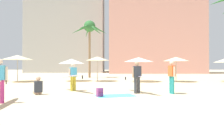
% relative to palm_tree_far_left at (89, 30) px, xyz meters
% --- Properties ---
extents(ground, '(120.00, 120.00, 0.00)m').
position_rel_palm_tree_far_left_xyz_m(ground, '(3.61, -18.18, -5.82)').
color(ground, beige).
extents(hotel_pink, '(17.41, 8.26, 19.81)m').
position_rel_palm_tree_far_left_xyz_m(hotel_pink, '(10.90, 14.73, 4.08)').
color(hotel_pink, '#DB9989').
rests_on(hotel_pink, ground).
extents(palm_tree_far_left, '(4.45, 4.28, 6.98)m').
position_rel_palm_tree_far_left_xyz_m(palm_tree_far_left, '(0.00, 0.00, 0.00)').
color(palm_tree_far_left, '#896B4C').
rests_on(palm_tree_far_left, ground).
extents(cafe_umbrella_0, '(2.77, 2.77, 2.25)m').
position_rel_palm_tree_far_left_xyz_m(cafe_umbrella_0, '(5.19, -5.95, -3.78)').
color(cafe_umbrella_0, gray).
rests_on(cafe_umbrella_0, ground).
extents(cafe_umbrella_1, '(2.26, 2.26, 2.34)m').
position_rel_palm_tree_far_left_xyz_m(cafe_umbrella_1, '(1.34, -5.50, -3.67)').
color(cafe_umbrella_1, gray).
rests_on(cafe_umbrella_1, ground).
extents(cafe_umbrella_2, '(2.70, 2.70, 2.46)m').
position_rel_palm_tree_far_left_xyz_m(cafe_umbrella_2, '(-6.00, -6.08, -3.58)').
color(cafe_umbrella_2, gray).
rests_on(cafe_umbrella_2, ground).
extents(cafe_umbrella_4, '(2.54, 2.54, 2.12)m').
position_rel_palm_tree_far_left_xyz_m(cafe_umbrella_4, '(-1.15, -5.34, -3.93)').
color(cafe_umbrella_4, gray).
rests_on(cafe_umbrella_4, ground).
extents(cafe_umbrella_7, '(2.37, 2.37, 2.28)m').
position_rel_palm_tree_far_left_xyz_m(cafe_umbrella_7, '(8.63, -6.10, -3.74)').
color(cafe_umbrella_7, gray).
rests_on(cafe_umbrella_7, ground).
extents(beach_towel, '(2.16, 1.59, 0.01)m').
position_rel_palm_tree_far_left_xyz_m(beach_towel, '(2.89, -14.76, -5.81)').
color(beach_towel, '#4CC6D6').
rests_on(beach_towel, ground).
extents(backpack, '(0.35, 0.35, 0.42)m').
position_rel_palm_tree_far_left_xyz_m(backpack, '(2.14, -15.07, -5.62)').
color(backpack, '#843B7D').
rests_on(backpack, ground).
extents(person_near_left, '(1.68, 2.71, 1.74)m').
position_rel_palm_tree_far_left_xyz_m(person_near_left, '(4.07, -13.79, -4.89)').
color(person_near_left, '#3D3D42').
rests_on(person_near_left, ground).
extents(person_far_left, '(2.07, 2.36, 1.65)m').
position_rel_palm_tree_far_left_xyz_m(person_far_left, '(0.41, -12.92, -4.92)').
color(person_far_left, gold).
rests_on(person_far_left, ground).
extents(person_mid_right, '(0.76, 0.96, 0.95)m').
position_rel_palm_tree_far_left_xyz_m(person_mid_right, '(-1.17, -14.22, -5.48)').
color(person_mid_right, '#D1A889').
rests_on(person_mid_right, ground).
extents(person_far_right, '(0.32, 0.60, 1.77)m').
position_rel_palm_tree_far_left_xyz_m(person_far_right, '(5.92, -14.02, -4.85)').
color(person_far_right, teal).
rests_on(person_far_right, ground).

